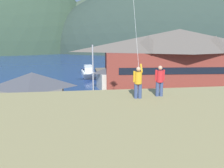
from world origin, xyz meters
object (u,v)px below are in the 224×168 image
at_px(parking_light_pole, 93,71).
at_px(person_kite_flyer, 138,81).
at_px(parked_car_back_row_right, 83,105).
at_px(person_companion, 160,80).
at_px(moored_boat_inner_slip, 88,73).
at_px(storage_shed_waterside, 115,76).
at_px(moored_boat_outer_mooring, 121,73).
at_px(wharf_dock, 104,74).
at_px(harbor_lodge, 178,56).
at_px(moored_boat_wharfside, 88,71).
at_px(storage_shed_near_lot, 33,93).
at_px(parked_car_back_row_left, 144,130).
at_px(parked_car_corner_spot, 3,133).

relative_size(parking_light_pole, person_kite_flyer, 4.17).
xyz_separation_m(parked_car_back_row_right, person_companion, (4.31, -14.07, 5.56)).
bearing_deg(moored_boat_inner_slip, parking_light_pole, -90.07).
height_order(storage_shed_waterside, moored_boat_outer_mooring, storage_shed_waterside).
bearing_deg(person_kite_flyer, moored_boat_inner_slip, 92.28).
height_order(wharf_dock, person_companion, person_companion).
xyz_separation_m(harbor_lodge, moored_boat_wharfside, (-15.48, 15.01, -4.58)).
xyz_separation_m(harbor_lodge, storage_shed_waterside, (-11.41, -0.47, -3.19)).
distance_m(storage_shed_near_lot, parking_light_pole, 7.76).
relative_size(storage_shed_waterside, parked_car_back_row_left, 1.53).
bearing_deg(moored_boat_wharfside, person_kite_flyer, -87.93).
distance_m(moored_boat_wharfside, parked_car_corner_spot, 36.17).
height_order(harbor_lodge, person_kite_flyer, harbor_lodge).
distance_m(moored_boat_outer_mooring, parked_car_corner_spot, 34.79).
height_order(moored_boat_inner_slip, parked_car_corner_spot, moored_boat_inner_slip).
height_order(storage_shed_waterside, parked_car_corner_spot, storage_shed_waterside).
distance_m(moored_boat_inner_slip, parked_car_corner_spot, 33.26).
xyz_separation_m(moored_boat_inner_slip, person_kite_flyer, (1.57, -39.38, 5.92)).
xyz_separation_m(storage_shed_near_lot, storage_shed_waterside, (11.05, 12.39, -0.48)).
bearing_deg(wharf_dock, moored_boat_wharfside, 147.92).
relative_size(moored_boat_inner_slip, person_kite_flyer, 4.27).
relative_size(parked_car_back_row_right, person_companion, 2.44).
xyz_separation_m(harbor_lodge, parked_car_back_row_right, (-16.95, -13.00, -4.24)).
xyz_separation_m(parked_car_back_row_left, person_companion, (-0.91, -6.05, 5.56)).
distance_m(wharf_dock, person_kite_flyer, 40.69).
relative_size(harbor_lodge, storage_shed_near_lot, 3.78).
relative_size(person_kite_flyer, person_companion, 1.07).
distance_m(moored_boat_inner_slip, parked_car_back_row_left, 33.27).
bearing_deg(storage_shed_waterside, storage_shed_near_lot, -131.73).
xyz_separation_m(wharf_dock, parking_light_pole, (-3.62, -22.71, 4.17)).
distance_m(harbor_lodge, person_kite_flyer, 30.74).
xyz_separation_m(storage_shed_near_lot, parked_car_back_row_right, (5.51, -0.14, -1.53)).
bearing_deg(storage_shed_near_lot, person_companion, -55.36).
relative_size(harbor_lodge, parked_car_corner_spot, 6.52).
relative_size(parked_car_back_row_right, parked_car_corner_spot, 1.00).
bearing_deg(moored_boat_wharfside, moored_boat_inner_slip, -90.74).
relative_size(storage_shed_waterside, moored_boat_inner_slip, 0.82).
relative_size(storage_shed_near_lot, parked_car_corner_spot, 1.73).
bearing_deg(parked_car_corner_spot, harbor_lodge, 40.59).
bearing_deg(storage_shed_near_lot, person_kite_flyer, -59.59).
height_order(harbor_lodge, parked_car_corner_spot, harbor_lodge).
height_order(parked_car_corner_spot, person_kite_flyer, person_kite_flyer).
height_order(harbor_lodge, wharf_dock, harbor_lodge).
bearing_deg(parking_light_pole, person_kite_flyer, -84.77).
distance_m(parked_car_back_row_right, person_companion, 15.73).
relative_size(storage_shed_waterside, moored_boat_outer_mooring, 0.86).
relative_size(moored_boat_wharfside, moored_boat_inner_slip, 0.98).
bearing_deg(person_companion, person_kite_flyer, -167.69).
xyz_separation_m(harbor_lodge, parking_light_pole, (-15.54, -9.92, -0.79)).
distance_m(storage_shed_near_lot, person_companion, 17.74).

